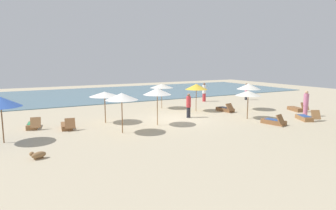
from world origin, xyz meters
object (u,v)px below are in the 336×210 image
at_px(dog, 38,155).
at_px(umbrella_5, 1,102).
at_px(umbrella_2, 157,91).
at_px(person_2, 306,103).
at_px(lounger_5, 33,125).
at_px(umbrella_6, 249,86).
at_px(umbrella_0, 162,86).
at_px(umbrella_1, 105,94).
at_px(umbrella_3, 122,97).
at_px(person_3, 246,91).
at_px(lounger_3, 305,118).
at_px(person_0, 189,105).
at_px(person_1, 204,92).
at_px(umbrella_7, 196,87).
at_px(lounger_0, 225,109).
at_px(lounger_1, 297,109).
at_px(umbrella_4, 248,93).
at_px(lounger_2, 274,122).
at_px(lounger_4, 67,126).

bearing_deg(dog, umbrella_5, 110.01).
distance_m(umbrella_2, person_2, 11.04).
bearing_deg(lounger_5, umbrella_5, -118.59).
distance_m(umbrella_6, lounger_5, 16.17).
height_order(umbrella_0, umbrella_1, umbrella_0).
distance_m(umbrella_0, umbrella_3, 8.73).
bearing_deg(umbrella_3, umbrella_6, 12.10).
bearing_deg(umbrella_2, umbrella_0, 60.25).
relative_size(umbrella_5, person_3, 1.37).
bearing_deg(person_3, dog, -154.68).
relative_size(lounger_3, person_0, 1.00).
bearing_deg(umbrella_6, person_2, -68.98).
xyz_separation_m(umbrella_5, person_1, (17.29, 7.36, -1.14)).
xyz_separation_m(umbrella_7, person_3, (8.22, 3.18, -1.09)).
relative_size(umbrella_1, lounger_5, 1.19).
height_order(lounger_0, lounger_3, lounger_3).
bearing_deg(person_3, lounger_1, -98.88).
bearing_deg(lounger_1, umbrella_0, 144.90).
relative_size(lounger_0, person_3, 1.03).
bearing_deg(lounger_3, umbrella_5, 169.23).
height_order(umbrella_5, umbrella_7, umbrella_5).
relative_size(umbrella_1, umbrella_5, 0.88).
bearing_deg(umbrella_4, person_2, -17.56).
xyz_separation_m(umbrella_3, lounger_0, (9.62, 2.78, -1.89)).
xyz_separation_m(lounger_2, person_2, (4.07, 0.83, 0.77)).
bearing_deg(umbrella_4, umbrella_5, 175.41).
height_order(umbrella_0, umbrella_4, umbrella_0).
distance_m(lounger_0, lounger_3, 5.88).
relative_size(lounger_1, person_0, 1.00).
height_order(umbrella_1, person_3, umbrella_1).
xyz_separation_m(umbrella_7, lounger_1, (7.14, -3.75, -1.78)).
xyz_separation_m(umbrella_4, lounger_4, (-11.58, 2.88, -1.62)).
bearing_deg(lounger_3, umbrella_1, 155.06).
bearing_deg(lounger_1, umbrella_2, 176.82).
height_order(umbrella_0, umbrella_6, umbrella_6).
xyz_separation_m(umbrella_0, umbrella_5, (-11.69, -5.58, 0.15)).
bearing_deg(umbrella_7, person_2, -44.57).
xyz_separation_m(lounger_3, dog, (-16.78, 0.00, -0.01)).
height_order(person_1, dog, person_1).
height_order(umbrella_1, umbrella_7, umbrella_7).
height_order(lounger_1, lounger_5, lounger_1).
height_order(lounger_3, person_1, person_1).
bearing_deg(lounger_5, person_0, -9.79).
bearing_deg(umbrella_4, lounger_0, 79.17).
distance_m(umbrella_2, lounger_4, 5.79).
bearing_deg(umbrella_4, lounger_2, -84.25).
relative_size(person_0, person_2, 0.92).
distance_m(lounger_4, dog, 5.51).
height_order(umbrella_2, lounger_1, umbrella_2).
distance_m(person_0, person_3, 11.40).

